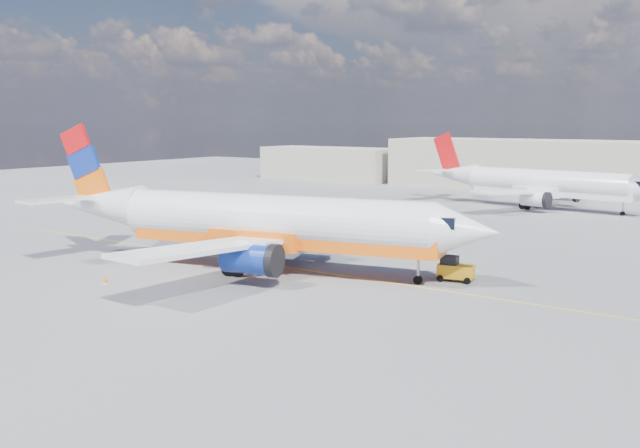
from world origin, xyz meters
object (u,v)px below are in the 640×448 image
Objects in this scene: second_jet at (541,184)px; gse_tug at (455,269)px; traffic_cone at (106,280)px; main_jet at (262,222)px.

gse_tug is at bearing -71.47° from second_jet.
second_jet is at bearing 79.53° from traffic_cone.
gse_tug is 24.54m from traffic_cone.
main_jet is 1.16× the size of second_jet.
second_jet is 60.40m from traffic_cone.
gse_tug reaches higher than traffic_cone.
second_jet is 11.73× the size of gse_tug.
second_jet reaches higher than gse_tug.
second_jet reaches higher than traffic_cone.
second_jet is (4.81, 49.67, -0.50)m from main_jet.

